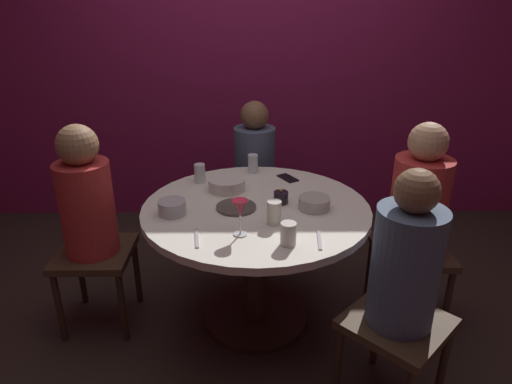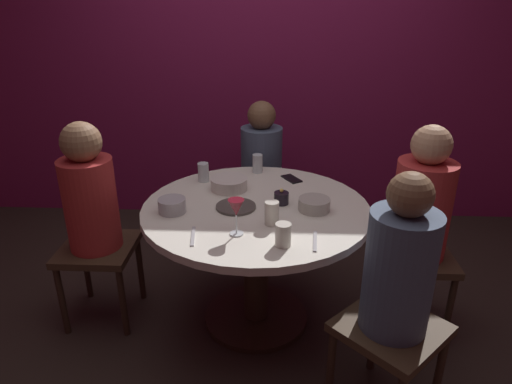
# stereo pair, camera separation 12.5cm
# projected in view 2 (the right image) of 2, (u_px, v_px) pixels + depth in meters

# --- Properties ---
(ground_plane) EXTENTS (8.00, 8.00, 0.00)m
(ground_plane) POSITION_uv_depth(u_px,v_px,m) (256.00, 318.00, 2.70)
(ground_plane) COLOR #2D231E
(back_wall) EXTENTS (6.00, 0.10, 2.60)m
(back_wall) POSITION_uv_depth(u_px,v_px,m) (265.00, 59.00, 3.55)
(back_wall) COLOR maroon
(back_wall) RESTS_ON ground
(dining_table) EXTENTS (1.21, 1.21, 0.73)m
(dining_table) POSITION_uv_depth(u_px,v_px,m) (256.00, 234.00, 2.48)
(dining_table) COLOR silver
(dining_table) RESTS_ON ground
(seated_diner_left) EXTENTS (0.40, 0.40, 1.18)m
(seated_diner_left) POSITION_uv_depth(u_px,v_px,m) (91.00, 203.00, 2.45)
(seated_diner_left) COLOR #3F2D1E
(seated_diner_left) RESTS_ON ground
(seated_diner_back) EXTENTS (0.40, 0.40, 1.11)m
(seated_diner_back) POSITION_uv_depth(u_px,v_px,m) (261.00, 161.00, 3.19)
(seated_diner_back) COLOR #3F2D1E
(seated_diner_back) RESTS_ON ground
(seated_diner_right) EXTENTS (0.40, 0.40, 1.18)m
(seated_diner_right) POSITION_uv_depth(u_px,v_px,m) (421.00, 210.00, 2.37)
(seated_diner_right) COLOR #3F2D1E
(seated_diner_right) RESTS_ON ground
(seated_diner_front_right) EXTENTS (0.57, 0.57, 1.16)m
(seated_diner_front_right) POSITION_uv_depth(u_px,v_px,m) (398.00, 277.00, 1.84)
(seated_diner_front_right) COLOR #3F2D1E
(seated_diner_front_right) RESTS_ON ground
(candle_holder) EXTENTS (0.08, 0.08, 0.09)m
(candle_holder) POSITION_uv_depth(u_px,v_px,m) (281.00, 198.00, 2.42)
(candle_holder) COLOR black
(candle_holder) RESTS_ON dining_table
(wine_glass) EXTENTS (0.08, 0.08, 0.18)m
(wine_glass) POSITION_uv_depth(u_px,v_px,m) (236.00, 209.00, 2.07)
(wine_glass) COLOR silver
(wine_glass) RESTS_ON dining_table
(dinner_plate) EXTENTS (0.21, 0.21, 0.01)m
(dinner_plate) POSITION_uv_depth(u_px,v_px,m) (236.00, 207.00, 2.38)
(dinner_plate) COLOR #4C4742
(dinner_plate) RESTS_ON dining_table
(cell_phone) EXTENTS (0.13, 0.16, 0.01)m
(cell_phone) POSITION_uv_depth(u_px,v_px,m) (292.00, 179.00, 2.75)
(cell_phone) COLOR black
(cell_phone) RESTS_ON dining_table
(bowl_serving_large) EXTENTS (0.14, 0.14, 0.07)m
(bowl_serving_large) POSITION_uv_depth(u_px,v_px,m) (172.00, 205.00, 2.33)
(bowl_serving_large) COLOR #B7B7BC
(bowl_serving_large) RESTS_ON dining_table
(bowl_salad_center) EXTENTS (0.21, 0.21, 0.07)m
(bowl_salad_center) POSITION_uv_depth(u_px,v_px,m) (229.00, 184.00, 2.60)
(bowl_salad_center) COLOR silver
(bowl_salad_center) RESTS_ON dining_table
(bowl_small_white) EXTENTS (0.16, 0.16, 0.06)m
(bowl_small_white) POSITION_uv_depth(u_px,v_px,m) (314.00, 204.00, 2.35)
(bowl_small_white) COLOR #B2ADA3
(bowl_small_white) RESTS_ON dining_table
(cup_near_candle) EXTENTS (0.06, 0.06, 0.12)m
(cup_near_candle) POSITION_uv_depth(u_px,v_px,m) (258.00, 164.00, 2.85)
(cup_near_candle) COLOR silver
(cup_near_candle) RESTS_ON dining_table
(cup_by_left_diner) EXTENTS (0.06, 0.06, 0.11)m
(cup_by_left_diner) POSITION_uv_depth(u_px,v_px,m) (203.00, 172.00, 2.71)
(cup_by_left_diner) COLOR silver
(cup_by_left_diner) RESTS_ON dining_table
(cup_by_right_diner) EXTENTS (0.07, 0.07, 0.11)m
(cup_by_right_diner) POSITION_uv_depth(u_px,v_px,m) (283.00, 235.00, 2.01)
(cup_by_right_diner) COLOR beige
(cup_by_right_diner) RESTS_ON dining_table
(cup_center_front) EXTENTS (0.07, 0.07, 0.12)m
(cup_center_front) POSITION_uv_depth(u_px,v_px,m) (272.00, 213.00, 2.19)
(cup_center_front) COLOR beige
(cup_center_front) RESTS_ON dining_table
(fork_near_plate) EXTENTS (0.03, 0.18, 0.01)m
(fork_near_plate) POSITION_uv_depth(u_px,v_px,m) (315.00, 241.00, 2.05)
(fork_near_plate) COLOR #B7B7BC
(fork_near_plate) RESTS_ON dining_table
(knife_near_plate) EXTENTS (0.04, 0.18, 0.01)m
(knife_near_plate) POSITION_uv_depth(u_px,v_px,m) (193.00, 236.00, 2.10)
(knife_near_plate) COLOR #B7B7BC
(knife_near_plate) RESTS_ON dining_table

